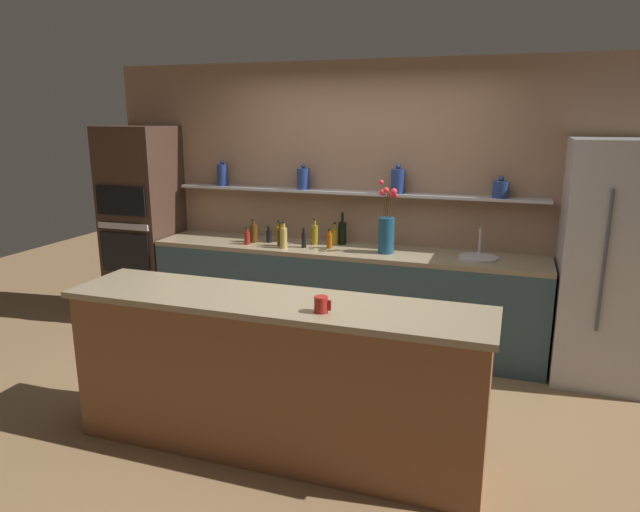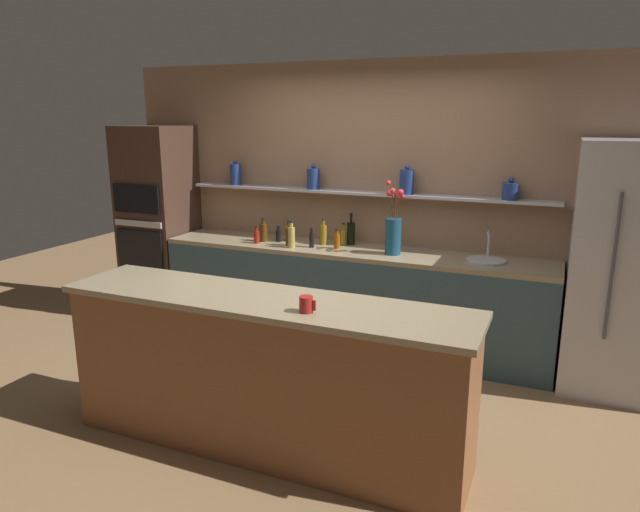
{
  "view_description": "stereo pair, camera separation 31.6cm",
  "coord_description": "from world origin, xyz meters",
  "px_view_note": "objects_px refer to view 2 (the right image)",
  "views": [
    {
      "loc": [
        1.34,
        -3.65,
        2.1
      ],
      "look_at": [
        -0.02,
        0.31,
        1.07
      ],
      "focal_mm": 32.0,
      "sensor_mm": 36.0,
      "label": 1
    },
    {
      "loc": [
        1.64,
        -3.54,
        2.1
      ],
      "look_at": [
        -0.02,
        0.31,
        1.07
      ],
      "focal_mm": 32.0,
      "sensor_mm": 36.0,
      "label": 2
    }
  ],
  "objects_px": {
    "refrigerator": "(631,271)",
    "bottle_wine_8": "(351,233)",
    "flower_vase": "(393,231)",
    "bottle_oil_3": "(289,236)",
    "bottle_oil_10": "(343,236)",
    "bottle_sauce_1": "(337,240)",
    "bottle_oil_9": "(289,233)",
    "coffee_mug": "(306,304)",
    "oven_tower": "(159,223)",
    "bottle_sauce_4": "(312,239)",
    "bottle_spirit_0": "(263,232)",
    "bottle_sauce_2": "(256,236)",
    "bottle_oil_7": "(323,234)",
    "sink_fixture": "(486,259)",
    "bottle_spirit_5": "(291,237)",
    "bottle_sauce_6": "(279,235)"
  },
  "relations": [
    {
      "from": "refrigerator",
      "to": "bottle_wine_8",
      "type": "bearing_deg",
      "value": 174.74
    },
    {
      "from": "flower_vase",
      "to": "bottle_oil_3",
      "type": "relative_size",
      "value": 2.82
    },
    {
      "from": "bottle_oil_3",
      "to": "bottle_oil_10",
      "type": "relative_size",
      "value": 1.09
    },
    {
      "from": "refrigerator",
      "to": "bottle_sauce_1",
      "type": "xyz_separation_m",
      "value": [
        -2.39,
        0.01,
        0.03
      ]
    },
    {
      "from": "bottle_oil_9",
      "to": "refrigerator",
      "type": "bearing_deg",
      "value": -2.29
    },
    {
      "from": "bottle_oil_10",
      "to": "coffee_mug",
      "type": "bearing_deg",
      "value": -74.47
    },
    {
      "from": "oven_tower",
      "to": "bottle_sauce_4",
      "type": "distance_m",
      "value": 1.81
    },
    {
      "from": "bottle_oil_3",
      "to": "bottle_sauce_4",
      "type": "bearing_deg",
      "value": 2.86
    },
    {
      "from": "oven_tower",
      "to": "bottle_spirit_0",
      "type": "bearing_deg",
      "value": -1.15
    },
    {
      "from": "bottle_sauce_2",
      "to": "bottle_oil_7",
      "type": "height_order",
      "value": "bottle_oil_7"
    },
    {
      "from": "flower_vase",
      "to": "bottle_sauce_1",
      "type": "relative_size",
      "value": 3.55
    },
    {
      "from": "oven_tower",
      "to": "sink_fixture",
      "type": "relative_size",
      "value": 6.13
    },
    {
      "from": "bottle_wine_8",
      "to": "bottle_sauce_4",
      "type": "bearing_deg",
      "value": -138.33
    },
    {
      "from": "bottle_wine_8",
      "to": "oven_tower",
      "type": "bearing_deg",
      "value": -175.14
    },
    {
      "from": "oven_tower",
      "to": "bottle_wine_8",
      "type": "distance_m",
      "value": 2.11
    },
    {
      "from": "refrigerator",
      "to": "bottle_oil_10",
      "type": "relative_size",
      "value": 9.22
    },
    {
      "from": "sink_fixture",
      "to": "bottle_oil_10",
      "type": "bearing_deg",
      "value": 174.92
    },
    {
      "from": "bottle_wine_8",
      "to": "bottle_sauce_2",
      "type": "bearing_deg",
      "value": -160.19
    },
    {
      "from": "bottle_spirit_0",
      "to": "bottle_spirit_5",
      "type": "relative_size",
      "value": 0.93
    },
    {
      "from": "oven_tower",
      "to": "bottle_oil_7",
      "type": "xyz_separation_m",
      "value": [
        1.86,
        0.08,
        0.02
      ]
    },
    {
      "from": "bottle_spirit_5",
      "to": "bottle_oil_9",
      "type": "xyz_separation_m",
      "value": [
        -0.15,
        0.24,
        -0.02
      ]
    },
    {
      "from": "oven_tower",
      "to": "bottle_spirit_5",
      "type": "xyz_separation_m",
      "value": [
        1.64,
        -0.16,
        0.02
      ]
    },
    {
      "from": "bottle_oil_3",
      "to": "coffee_mug",
      "type": "distance_m",
      "value": 2.17
    },
    {
      "from": "bottle_oil_9",
      "to": "flower_vase",
      "type": "bearing_deg",
      "value": -6.66
    },
    {
      "from": "bottle_oil_10",
      "to": "coffee_mug",
      "type": "distance_m",
      "value": 2.2
    },
    {
      "from": "bottle_spirit_0",
      "to": "bottle_oil_9",
      "type": "height_order",
      "value": "bottle_spirit_0"
    },
    {
      "from": "bottle_oil_3",
      "to": "coffee_mug",
      "type": "height_order",
      "value": "bottle_oil_3"
    },
    {
      "from": "bottle_oil_3",
      "to": "bottle_sauce_4",
      "type": "xyz_separation_m",
      "value": [
        0.23,
        0.01,
        -0.01
      ]
    },
    {
      "from": "bottle_sauce_1",
      "to": "bottle_spirit_0",
      "type": "bearing_deg",
      "value": 179.57
    },
    {
      "from": "flower_vase",
      "to": "bottle_wine_8",
      "type": "xyz_separation_m",
      "value": [
        -0.47,
        0.22,
        -0.09
      ]
    },
    {
      "from": "flower_vase",
      "to": "bottle_wine_8",
      "type": "height_order",
      "value": "flower_vase"
    },
    {
      "from": "bottle_sauce_4",
      "to": "sink_fixture",
      "type": "bearing_deg",
      "value": 3.42
    },
    {
      "from": "bottle_sauce_6",
      "to": "bottle_oil_7",
      "type": "bearing_deg",
      "value": 7.24
    },
    {
      "from": "coffee_mug",
      "to": "bottle_sauce_2",
      "type": "bearing_deg",
      "value": 126.49
    },
    {
      "from": "bottle_spirit_5",
      "to": "bottle_wine_8",
      "type": "distance_m",
      "value": 0.57
    },
    {
      "from": "flower_vase",
      "to": "bottle_spirit_0",
      "type": "height_order",
      "value": "flower_vase"
    },
    {
      "from": "refrigerator",
      "to": "bottle_sauce_2",
      "type": "height_order",
      "value": "refrigerator"
    },
    {
      "from": "bottle_spirit_5",
      "to": "bottle_oil_10",
      "type": "relative_size",
      "value": 1.18
    },
    {
      "from": "flower_vase",
      "to": "bottle_wine_8",
      "type": "bearing_deg",
      "value": 154.73
    },
    {
      "from": "refrigerator",
      "to": "bottle_sauce_1",
      "type": "relative_size",
      "value": 10.67
    },
    {
      "from": "bottle_sauce_2",
      "to": "bottle_wine_8",
      "type": "bearing_deg",
      "value": 19.81
    },
    {
      "from": "bottle_sauce_1",
      "to": "bottle_oil_10",
      "type": "relative_size",
      "value": 0.86
    },
    {
      "from": "bottle_sauce_1",
      "to": "bottle_sauce_4",
      "type": "height_order",
      "value": "bottle_sauce_4"
    },
    {
      "from": "sink_fixture",
      "to": "bottle_spirit_5",
      "type": "distance_m",
      "value": 1.73
    },
    {
      "from": "refrigerator",
      "to": "bottle_sauce_6",
      "type": "bearing_deg",
      "value": 178.9
    },
    {
      "from": "sink_fixture",
      "to": "bottle_wine_8",
      "type": "xyz_separation_m",
      "value": [
        -1.26,
        0.17,
        0.09
      ]
    },
    {
      "from": "bottle_sauce_1",
      "to": "bottle_oil_3",
      "type": "bearing_deg",
      "value": -172.46
    },
    {
      "from": "sink_fixture",
      "to": "bottle_wine_8",
      "type": "relative_size",
      "value": 1.08
    },
    {
      "from": "sink_fixture",
      "to": "bottle_oil_3",
      "type": "bearing_deg",
      "value": -176.66
    },
    {
      "from": "sink_fixture",
      "to": "oven_tower",
      "type": "bearing_deg",
      "value": -179.8
    }
  ]
}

